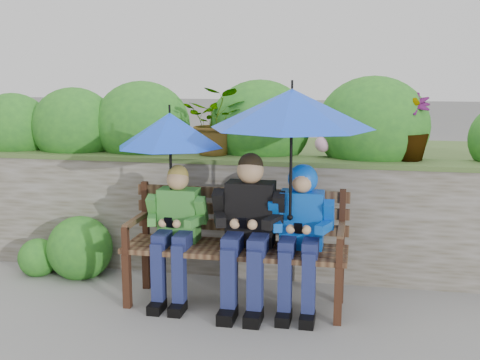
% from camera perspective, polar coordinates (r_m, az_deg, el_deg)
% --- Properties ---
extents(ground, '(60.00, 60.00, 0.00)m').
position_cam_1_polar(ground, '(4.77, -0.24, -11.50)').
color(ground, slate).
rests_on(ground, ground).
extents(garden_backdrop, '(8.00, 2.88, 1.77)m').
position_cam_1_polar(garden_backdrop, '(6.13, 2.59, -0.69)').
color(garden_backdrop, '#605848').
rests_on(garden_backdrop, ground).
extents(park_bench, '(1.69, 0.50, 0.89)m').
position_cam_1_polar(park_bench, '(4.63, -0.30, -5.55)').
color(park_bench, '#341C11').
rests_on(park_bench, ground).
extents(boy_left, '(0.46, 0.53, 1.06)m').
position_cam_1_polar(boy_left, '(4.65, -6.12, -4.35)').
color(boy_left, '#3E842D').
rests_on(boy_left, ground).
extents(boy_middle, '(0.54, 0.63, 1.17)m').
position_cam_1_polar(boy_middle, '(4.50, 0.78, -4.22)').
color(boy_middle, black).
rests_on(boy_middle, ground).
extents(boy_right, '(0.48, 0.58, 1.09)m').
position_cam_1_polar(boy_right, '(4.46, 5.78, -4.28)').
color(boy_right, '#184AB5').
rests_on(boy_right, ground).
extents(umbrella_left, '(0.82, 0.82, 0.85)m').
position_cam_1_polar(umbrella_left, '(4.59, -6.66, 4.72)').
color(umbrella_left, blue).
rests_on(umbrella_left, ground).
extents(umbrella_right, '(1.18, 1.18, 1.01)m').
position_cam_1_polar(umbrella_right, '(4.29, 4.93, 6.75)').
color(umbrella_right, blue).
rests_on(umbrella_right, ground).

